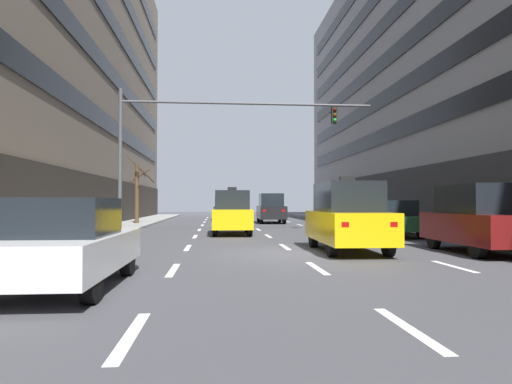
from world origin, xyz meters
The scene contains 39 objects.
ground_plane centered at (0.00, 0.00, 0.00)m, with size 120.00×120.00×0.00m, color #424247.
sidewalk_left centered at (-7.98, 0.00, 0.07)m, with size 2.76×80.00×0.14m, color gray.
lane_stripe_l1_s2 centered at (-3.30, -8.00, 0.00)m, with size 0.16×2.00×0.01m, color silver.
lane_stripe_l1_s3 centered at (-3.30, -3.00, 0.00)m, with size 0.16×2.00×0.01m, color silver.
lane_stripe_l1_s4 centered at (-3.30, 2.00, 0.00)m, with size 0.16×2.00×0.01m, color silver.
lane_stripe_l1_s5 centered at (-3.30, 7.00, 0.00)m, with size 0.16×2.00×0.01m, color silver.
lane_stripe_l1_s6 centered at (-3.30, 12.00, 0.00)m, with size 0.16×2.00×0.01m, color silver.
lane_stripe_l1_s7 centered at (-3.30, 17.00, 0.00)m, with size 0.16×2.00×0.01m, color silver.
lane_stripe_l1_s8 centered at (-3.30, 22.00, 0.00)m, with size 0.16×2.00×0.01m, color silver.
lane_stripe_l1_s9 centered at (-3.30, 27.00, 0.00)m, with size 0.16×2.00×0.01m, color silver.
lane_stripe_l1_s10 centered at (-3.30, 32.00, 0.00)m, with size 0.16×2.00×0.01m, color silver.
lane_stripe_l2_s2 centered at (0.00, -8.00, 0.00)m, with size 0.16×2.00×0.01m, color silver.
lane_stripe_l2_s3 centered at (0.00, -3.00, 0.00)m, with size 0.16×2.00×0.01m, color silver.
lane_stripe_l2_s4 centered at (0.00, 2.00, 0.00)m, with size 0.16×2.00×0.01m, color silver.
lane_stripe_l2_s5 centered at (0.00, 7.00, 0.00)m, with size 0.16×2.00×0.01m, color silver.
lane_stripe_l2_s6 centered at (0.00, 12.00, 0.00)m, with size 0.16×2.00×0.01m, color silver.
lane_stripe_l2_s7 centered at (0.00, 17.00, 0.00)m, with size 0.16×2.00×0.01m, color silver.
lane_stripe_l2_s8 centered at (0.00, 22.00, 0.00)m, with size 0.16×2.00×0.01m, color silver.
lane_stripe_l2_s9 centered at (0.00, 27.00, 0.00)m, with size 0.16×2.00×0.01m, color silver.
lane_stripe_l2_s10 centered at (0.00, 32.00, 0.00)m, with size 0.16×2.00×0.01m, color silver.
lane_stripe_l3_s3 centered at (3.30, -3.00, 0.00)m, with size 0.16×2.00×0.01m, color silver.
lane_stripe_l3_s4 centered at (3.30, 2.00, 0.00)m, with size 0.16×2.00×0.01m, color silver.
lane_stripe_l3_s5 centered at (3.30, 7.00, 0.00)m, with size 0.16×2.00×0.01m, color silver.
lane_stripe_l3_s6 centered at (3.30, 12.00, 0.00)m, with size 0.16×2.00×0.01m, color silver.
lane_stripe_l3_s7 centered at (3.30, 17.00, 0.00)m, with size 0.16×2.00×0.01m, color silver.
lane_stripe_l3_s8 centered at (3.30, 22.00, 0.00)m, with size 0.16×2.00×0.01m, color silver.
lane_stripe_l3_s9 centered at (3.30, 27.00, 0.00)m, with size 0.16×2.00×0.01m, color silver.
lane_stripe_l3_s10 centered at (3.30, 32.00, 0.00)m, with size 0.16×2.00×0.01m, color silver.
car_driving_0 centered at (-4.97, -5.05, 0.79)m, with size 1.83×4.30×1.61m.
taxi_driving_1 centered at (1.72, 0.40, 1.07)m, with size 1.96×4.48×2.33m.
taxi_driving_2 centered at (-1.61, 8.27, 1.04)m, with size 1.87×4.34×2.27m.
car_driving_3 centered at (-1.76, 26.13, 1.00)m, with size 1.73×4.14×2.00m.
car_driving_4 centered at (1.68, 19.94, 1.09)m, with size 2.00×4.56×2.19m.
car_parked_1 centered at (5.56, -0.34, 1.03)m, with size 1.90×4.33×2.07m.
car_parked_2 centered at (5.55, 6.38, 0.80)m, with size 1.84×4.34×1.62m.
car_parked_3 centered at (5.55, 11.65, 0.85)m, with size 2.04×4.66×1.73m.
traffic_signal_0 centered at (-3.07, 8.90, 5.03)m, with size 12.55×0.35×6.93m.
street_tree_0 centered at (-7.68, 17.48, 2.24)m, with size 1.76×1.95×4.46m.
pedestrian_0 centered at (8.78, 5.33, 1.10)m, with size 0.35×0.47×1.67m.
Camera 1 is at (-2.31, -13.30, 1.53)m, focal length 31.52 mm.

